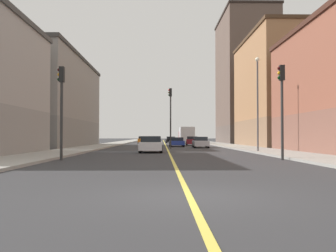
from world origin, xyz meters
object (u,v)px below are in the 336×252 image
traffic_light_median_far (170,110)px  street_lamp_left_near (258,95)px  car_white (151,144)px  box_truck (187,135)px  building_left_mid (281,91)px  traffic_light_right_near (61,99)px  car_black (171,140)px  building_left_far (245,79)px  building_right_midblock (49,102)px  traffic_light_left_near (282,98)px  car_orange (143,140)px  car_maroon (192,141)px  car_silver (201,142)px  car_blue (177,142)px

traffic_light_median_far → street_lamp_left_near: street_lamp_left_near is taller
car_white → box_truck: size_ratio=0.58×
building_left_mid → traffic_light_right_near: bearing=-128.2°
street_lamp_left_near → car_black: bearing=97.8°
building_left_far → traffic_light_median_far: building_left_far is taller
building_right_midblock → traffic_light_left_near: (21.52, -26.97, -2.09)m
building_right_midblock → traffic_light_left_near: building_right_midblock is taller
street_lamp_left_near → car_white: 9.92m
building_left_mid → car_orange: size_ratio=4.07×
building_left_far → box_truck: size_ratio=3.39×
car_maroon → box_truck: 11.44m
traffic_light_right_near → car_orange: traffic_light_right_near is taller
traffic_light_left_near → car_black: 55.29m
building_right_midblock → car_silver: bearing=-11.8°
traffic_light_right_near → building_left_mid: bearing=51.8°
traffic_light_left_near → traffic_light_median_far: traffic_light_median_far is taller
car_blue → car_orange: bearing=105.0°
car_silver → building_right_midblock: bearing=168.2°
traffic_light_left_near → traffic_light_median_far: bearing=106.9°
car_white → car_blue: bearing=80.5°
building_left_mid → street_lamp_left_near: building_left_mid is taller
traffic_light_left_near → car_maroon: bearing=94.1°
building_left_mid → car_maroon: size_ratio=4.50×
traffic_light_right_near → car_maroon: size_ratio=1.33×
building_left_mid → car_orange: 28.59m
car_blue → car_orange: (-5.33, 19.97, 0.06)m
building_left_far → car_silver: (-11.08, -25.43, -11.32)m
car_blue → traffic_light_left_near: bearing=-79.7°
car_black → box_truck: 9.27m
building_left_far → building_right_midblock: size_ratio=0.96×
traffic_light_median_far → car_blue: traffic_light_median_far is taller
building_left_mid → building_left_far: (0.00, 21.02, 4.69)m
traffic_light_right_near → car_orange: size_ratio=1.20×
car_maroon → car_silver: bearing=-89.7°
building_left_mid → street_lamp_left_near: bearing=-113.2°
building_left_mid → building_left_far: 21.54m
street_lamp_left_near → car_blue: (-6.05, 18.16, -4.26)m
street_lamp_left_near → car_silver: size_ratio=1.90×
traffic_light_left_near → car_blue: traffic_light_left_near is taller
building_right_midblock → car_white: building_right_midblock is taller
car_blue → street_lamp_left_near: bearing=-71.6°
car_white → car_orange: size_ratio=0.90×
car_silver → car_black: bearing=95.0°
traffic_light_right_near → car_maroon: (10.42, 34.72, -2.91)m
street_lamp_left_near → car_blue: size_ratio=1.99×
traffic_light_right_near → car_black: 55.57m
building_left_far → car_black: building_left_far is taller
building_left_mid → box_truck: (-11.21, 18.73, -5.68)m
car_silver → car_black: 32.09m
traffic_light_median_far → car_black: traffic_light_median_far is taller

